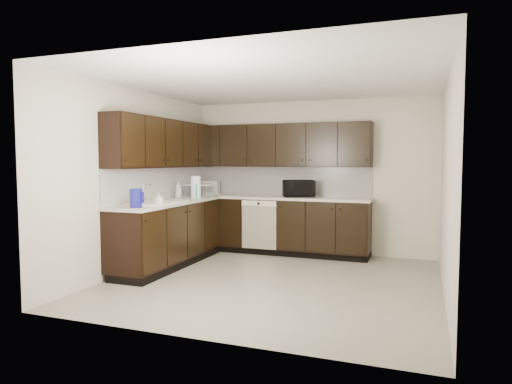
% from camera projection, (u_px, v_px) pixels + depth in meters
% --- Properties ---
extents(floor, '(4.00, 4.00, 0.00)m').
position_uv_depth(floor, '(273.00, 281.00, 5.76)').
color(floor, gray).
rests_on(floor, ground).
extents(ceiling, '(4.00, 4.00, 0.00)m').
position_uv_depth(ceiling, '(274.00, 81.00, 5.58)').
color(ceiling, white).
rests_on(ceiling, wall_back).
extents(wall_back, '(4.00, 0.02, 2.50)m').
position_uv_depth(wall_back, '(311.00, 177.00, 7.54)').
color(wall_back, beige).
rests_on(wall_back, floor).
extents(wall_left, '(0.02, 4.00, 2.50)m').
position_uv_depth(wall_left, '(137.00, 180.00, 6.36)').
color(wall_left, beige).
rests_on(wall_left, floor).
extents(wall_right, '(0.02, 4.00, 2.50)m').
position_uv_depth(wall_right, '(447.00, 186.00, 4.98)').
color(wall_right, beige).
rests_on(wall_right, floor).
extents(wall_front, '(4.00, 0.02, 2.50)m').
position_uv_depth(wall_front, '(199.00, 194.00, 3.80)').
color(wall_front, beige).
rests_on(wall_front, floor).
extents(lower_cabinets, '(3.00, 2.80, 0.90)m').
position_uv_depth(lower_cabinets, '(234.00, 232.00, 7.11)').
color(lower_cabinets, black).
rests_on(lower_cabinets, floor).
extents(countertop, '(3.03, 2.83, 0.04)m').
position_uv_depth(countertop, '(234.00, 199.00, 7.08)').
color(countertop, '#B9B0A1').
rests_on(countertop, lower_cabinets).
extents(backsplash, '(3.00, 2.80, 0.48)m').
position_uv_depth(backsplash, '(227.00, 182.00, 7.33)').
color(backsplash, white).
rests_on(backsplash, countertop).
extents(upper_cabinets, '(3.00, 2.80, 0.70)m').
position_uv_depth(upper_cabinets, '(230.00, 145.00, 7.14)').
color(upper_cabinets, black).
rests_on(upper_cabinets, wall_back).
extents(dishwasher, '(0.58, 0.04, 0.78)m').
position_uv_depth(dishwasher, '(259.00, 222.00, 7.28)').
color(dishwasher, beige).
rests_on(dishwasher, lower_cabinets).
extents(sink, '(0.54, 0.82, 0.42)m').
position_uv_depth(sink, '(157.00, 207.00, 6.26)').
color(sink, beige).
rests_on(sink, countertop).
extents(microwave, '(0.58, 0.50, 0.27)m').
position_uv_depth(microwave, '(298.00, 189.00, 7.31)').
color(microwave, black).
rests_on(microwave, countertop).
extents(soap_bottle_a, '(0.09, 0.10, 0.17)m').
position_uv_depth(soap_bottle_a, '(159.00, 199.00, 5.93)').
color(soap_bottle_a, gray).
rests_on(soap_bottle_a, countertop).
extents(soap_bottle_b, '(0.13, 0.13, 0.26)m').
position_uv_depth(soap_bottle_b, '(178.00, 189.00, 7.15)').
color(soap_bottle_b, gray).
rests_on(soap_bottle_b, countertop).
extents(toaster_oven, '(0.41, 0.34, 0.23)m').
position_uv_depth(toaster_oven, '(208.00, 188.00, 7.89)').
color(toaster_oven, silver).
rests_on(toaster_oven, countertop).
extents(storage_bin, '(0.51, 0.41, 0.18)m').
position_uv_depth(storage_bin, '(200.00, 190.00, 7.54)').
color(storage_bin, silver).
rests_on(storage_bin, countertop).
extents(blue_pitcher, '(0.16, 0.16, 0.24)m').
position_uv_depth(blue_pitcher, '(136.00, 198.00, 5.67)').
color(blue_pitcher, '#0F0F8B').
rests_on(blue_pitcher, countertop).
extents(teal_tumbler, '(0.10, 0.10, 0.21)m').
position_uv_depth(teal_tumbler, '(196.00, 192.00, 7.07)').
color(teal_tumbler, '#0D9197').
rests_on(teal_tumbler, countertop).
extents(paper_towel_roll, '(0.18, 0.18, 0.34)m').
position_uv_depth(paper_towel_roll, '(196.00, 187.00, 7.09)').
color(paper_towel_roll, white).
rests_on(paper_towel_roll, countertop).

